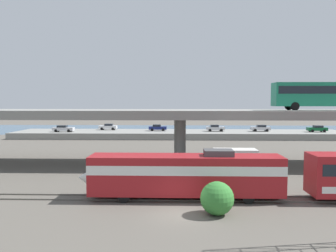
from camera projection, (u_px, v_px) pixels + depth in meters
ground_plane at (181, 214)px, 25.32m from camera, size 260.00×260.00×0.00m
rail_strip_near at (180, 201)px, 28.55m from camera, size 110.00×0.12×0.12m
rail_strip_far at (180, 196)px, 30.05m from camera, size 110.00×0.12×0.12m
train_locomotive at (176, 173)px, 29.16m from camera, size 17.11×3.04×4.18m
highway_overpass at (180, 115)px, 44.81m from camera, size 96.00×10.08×7.12m
transit_bus_on_overpass at (323, 93)px, 42.83m from camera, size 12.00×2.68×3.40m
service_truck_west at (227, 162)px, 37.80m from camera, size 6.80×2.46×3.04m
pier_parking_lot at (180, 134)px, 80.11m from camera, size 75.02×12.91×1.40m
parked_car_0 at (261, 128)px, 79.49m from camera, size 4.29×1.90×1.50m
parked_car_1 at (108, 127)px, 83.76m from camera, size 4.27×1.86×1.50m
parked_car_2 at (63, 128)px, 78.19m from camera, size 4.69×1.86×1.50m
parked_car_3 at (158, 128)px, 81.03m from camera, size 4.12×1.93×1.50m
parked_car_4 at (215, 128)px, 79.76m from camera, size 4.14×1.99×1.50m
parked_car_5 at (317, 129)px, 77.83m from camera, size 4.23×1.88×1.50m
harbor_water at (179, 129)px, 103.09m from camera, size 140.00×36.00×0.01m
shrub_right at (217, 198)px, 25.03m from camera, size 2.43×2.43×2.43m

